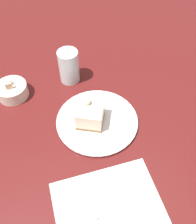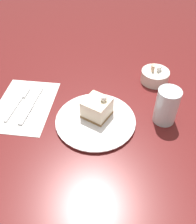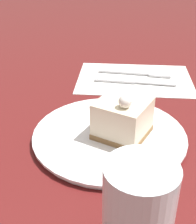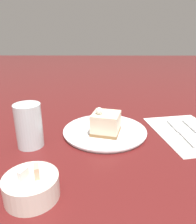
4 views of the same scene
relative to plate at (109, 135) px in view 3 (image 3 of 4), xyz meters
name	(u,v)px [view 3 (image 3 of 4)]	position (x,y,z in m)	size (l,w,h in m)	color
ground_plane	(111,145)	(0.02, 0.01, -0.01)	(4.00, 4.00, 0.00)	#5B1919
plate	(109,135)	(0.00, 0.00, 0.00)	(0.24, 0.24, 0.01)	white
cake_slice	(123,118)	(0.00, 0.02, 0.03)	(0.09, 0.09, 0.08)	olive
napkin	(134,79)	(-0.24, 0.00, 0.00)	(0.22, 0.28, 0.00)	white
fork	(141,73)	(-0.26, 0.01, 0.00)	(0.03, 0.16, 0.00)	silver
knife	(127,81)	(-0.21, -0.01, 0.00)	(0.03, 0.17, 0.00)	silver
drinking_glass	(138,215)	(0.19, 0.07, 0.05)	(0.07, 0.07, 0.11)	silver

